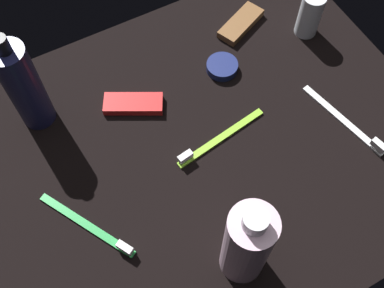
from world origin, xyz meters
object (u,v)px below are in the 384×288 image
(lotion_bottle, at_px, (24,86))
(cream_tin_left, at_px, (222,67))
(toothbrush_white, at_px, (348,123))
(snack_bar_brown, at_px, (241,24))
(deodorant_stick, at_px, (310,15))
(snack_bar_red, at_px, (133,104))
(bodywash_bottle, at_px, (247,244))
(toothbrush_lime, at_px, (215,139))
(toothbrush_green, at_px, (92,228))

(lotion_bottle, distance_m, cream_tin_left, 0.35)
(toothbrush_white, distance_m, snack_bar_brown, 0.29)
(deodorant_stick, height_order, snack_bar_red, deodorant_stick)
(bodywash_bottle, relative_size, toothbrush_lime, 1.09)
(cream_tin_left, bearing_deg, snack_bar_red, -1.48)
(lotion_bottle, height_order, snack_bar_red, lotion_bottle)
(snack_bar_brown, xyz_separation_m, cream_tin_left, (0.09, 0.07, 0.00))
(lotion_bottle, distance_m, snack_bar_red, 0.19)
(bodywash_bottle, distance_m, cream_tin_left, 0.37)
(toothbrush_lime, xyz_separation_m, cream_tin_left, (-0.09, -0.13, 0.00))
(toothbrush_lime, distance_m, snack_bar_brown, 0.26)
(deodorant_stick, bearing_deg, toothbrush_white, 74.56)
(toothbrush_lime, height_order, cream_tin_left, toothbrush_lime)
(lotion_bottle, bearing_deg, bodywash_bottle, 114.60)
(toothbrush_green, bearing_deg, bodywash_bottle, 138.99)
(deodorant_stick, distance_m, toothbrush_white, 0.22)
(toothbrush_white, bearing_deg, snack_bar_red, -34.34)
(lotion_bottle, xyz_separation_m, toothbrush_lime, (-0.25, 0.19, -0.08))
(deodorant_stick, distance_m, snack_bar_red, 0.37)
(bodywash_bottle, distance_m, snack_bar_brown, 0.47)
(toothbrush_lime, xyz_separation_m, toothbrush_green, (0.25, 0.05, 0.00))
(deodorant_stick, xyz_separation_m, toothbrush_green, (0.52, 0.17, -0.04))
(toothbrush_lime, distance_m, snack_bar_red, 0.16)
(toothbrush_lime, bearing_deg, cream_tin_left, -124.50)
(toothbrush_lime, bearing_deg, toothbrush_green, 10.45)
(toothbrush_lime, relative_size, toothbrush_green, 1.11)
(toothbrush_green, xyz_separation_m, cream_tin_left, (-0.33, -0.17, 0.00))
(lotion_bottle, bearing_deg, snack_bar_brown, -178.65)
(toothbrush_white, height_order, snack_bar_red, toothbrush_white)
(snack_bar_red, bearing_deg, lotion_bottle, 7.28)
(deodorant_stick, xyz_separation_m, snack_bar_red, (0.37, -0.00, -0.04))
(toothbrush_lime, relative_size, cream_tin_left, 3.07)
(bodywash_bottle, height_order, snack_bar_red, bodywash_bottle)
(snack_bar_brown, bearing_deg, cream_tin_left, 17.48)
(deodorant_stick, distance_m, toothbrush_lime, 0.31)
(bodywash_bottle, bearing_deg, snack_bar_red, -85.94)
(lotion_bottle, xyz_separation_m, bodywash_bottle, (-0.18, 0.39, -0.00))
(bodywash_bottle, relative_size, toothbrush_white, 1.10)
(deodorant_stick, height_order, toothbrush_green, deodorant_stick)
(snack_bar_red, bearing_deg, deodorant_stick, -151.89)
(cream_tin_left, bearing_deg, bodywash_bottle, 64.33)
(bodywash_bottle, distance_m, deodorant_stick, 0.48)
(snack_bar_brown, distance_m, snack_bar_red, 0.27)
(toothbrush_lime, relative_size, toothbrush_white, 1.01)
(toothbrush_white, height_order, snack_bar_brown, toothbrush_white)
(lotion_bottle, height_order, snack_bar_brown, lotion_bottle)
(deodorant_stick, relative_size, snack_bar_red, 0.87)
(snack_bar_brown, bearing_deg, snack_bar_red, -8.78)
(deodorant_stick, bearing_deg, toothbrush_lime, 24.97)
(toothbrush_lime, bearing_deg, bodywash_bottle, 70.72)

